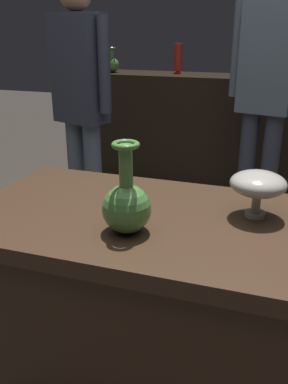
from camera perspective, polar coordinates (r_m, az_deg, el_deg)
The scene contains 9 objects.
display_plinth at distance 1.49m, azimuth 1.94°, elevation -17.27°, with size 1.20×0.64×0.80m.
back_display_shelf at distance 3.44m, azimuth 12.58°, elevation 6.89°, with size 2.60×0.40×0.99m.
vase_centerpiece at distance 1.16m, azimuth -2.39°, elevation -1.71°, with size 0.14×0.14×0.26m.
vase_tall_behind at distance 1.29m, azimuth 15.28°, elevation 0.96°, with size 0.17×0.17×0.14m.
shelf_vase_far_left at distance 3.55m, azimuth -4.34°, elevation 16.98°, with size 0.11×0.11×0.19m.
shelf_vase_center at distance 3.34m, azimuth 13.36°, elevation 15.88°, with size 0.08×0.08×0.14m.
shelf_vase_left at distance 3.50m, azimuth 4.68°, elevation 17.62°, with size 0.08×0.08×0.23m.
visitor_center_back at distance 2.72m, azimuth 16.36°, elevation 13.85°, with size 0.46×0.25×1.71m.
visitor_near_left at distance 2.63m, azimuth -8.60°, elevation 12.66°, with size 0.45×0.27×1.60m.
Camera 1 is at (0.32, -1.12, 1.34)m, focal length 39.16 mm.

